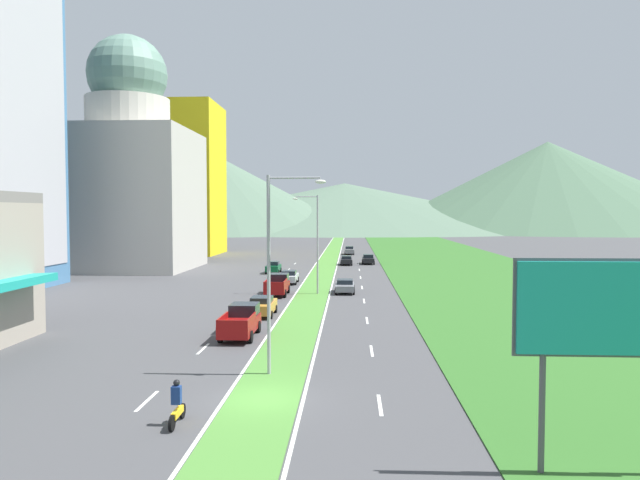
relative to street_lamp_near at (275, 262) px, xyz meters
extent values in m
plane|color=#424244|center=(0.01, -3.95, -5.80)|extent=(600.00, 600.00, 0.00)
cube|color=#477F33|center=(0.01, 56.05, -5.77)|extent=(3.20, 240.00, 0.06)
cube|color=#2D6023|center=(20.61, 56.05, -5.77)|extent=(24.00, 240.00, 0.06)
cube|color=silver|center=(-5.09, -4.36, -5.79)|extent=(0.16, 2.80, 0.01)
cube|color=silver|center=(-5.09, 5.44, -5.79)|extent=(0.16, 2.80, 0.01)
cube|color=silver|center=(-5.09, 15.23, -5.79)|extent=(0.16, 2.80, 0.01)
cube|color=silver|center=(-5.09, 25.02, -5.79)|extent=(0.16, 2.80, 0.01)
cube|color=silver|center=(-5.09, 34.82, -5.79)|extent=(0.16, 2.80, 0.01)
cube|color=silver|center=(-5.09, 44.61, -5.79)|extent=(0.16, 2.80, 0.01)
cube|color=silver|center=(-5.09, 54.41, -5.79)|extent=(0.16, 2.80, 0.01)
cube|color=silver|center=(-5.09, 64.20, -5.79)|extent=(0.16, 2.80, 0.01)
cube|color=silver|center=(5.11, -4.36, -5.79)|extent=(0.16, 2.80, 0.01)
cube|color=silver|center=(5.11, 5.44, -5.79)|extent=(0.16, 2.80, 0.01)
cube|color=silver|center=(5.11, 15.23, -5.79)|extent=(0.16, 2.80, 0.01)
cube|color=silver|center=(5.11, 25.02, -5.79)|extent=(0.16, 2.80, 0.01)
cube|color=silver|center=(5.11, 34.82, -5.79)|extent=(0.16, 2.80, 0.01)
cube|color=silver|center=(5.11, 44.61, -5.79)|extent=(0.16, 2.80, 0.01)
cube|color=silver|center=(5.11, 54.41, -5.79)|extent=(0.16, 2.80, 0.01)
cube|color=silver|center=(5.11, 64.20, -5.79)|extent=(0.16, 2.80, 0.01)
cube|color=silver|center=(-1.74, 56.05, -5.79)|extent=(0.16, 240.00, 0.01)
cube|color=silver|center=(1.76, 56.05, -5.79)|extent=(0.16, 240.00, 0.01)
cube|color=#B7B2A8|center=(-28.40, 54.42, 4.28)|extent=(18.32, 18.32, 20.17)
cylinder|color=beige|center=(-28.40, 54.42, 16.63)|extent=(11.86, 11.86, 4.52)
sphere|color=slate|center=(-28.40, 54.42, 22.27)|extent=(11.29, 11.29, 11.29)
cube|color=yellow|center=(-29.49, 84.42, 8.88)|extent=(14.85, 14.85, 29.36)
cone|color=#516B56|center=(-56.41, 219.22, 11.14)|extent=(129.18, 129.18, 33.88)
cone|color=#516B56|center=(0.74, 270.75, 5.70)|extent=(223.90, 223.90, 23.00)
cone|color=#47664C|center=(94.48, 246.06, 14.53)|extent=(162.00, 162.00, 40.66)
cylinder|color=#99999E|center=(-0.30, 0.01, -0.72)|extent=(0.18, 0.18, 10.16)
cylinder|color=#99999E|center=(1.01, -0.04, 4.21)|extent=(2.63, 0.19, 0.10)
ellipsoid|color=silver|center=(2.32, -0.08, 4.01)|extent=(0.56, 0.28, 0.20)
cylinder|color=#99999E|center=(0.52, 29.31, -0.80)|extent=(0.18, 0.18, 9.99)
cylinder|color=#99999E|center=(-0.60, 29.35, 4.04)|extent=(2.26, 0.18, 0.10)
ellipsoid|color=silver|center=(-1.73, 29.39, 3.84)|extent=(0.56, 0.28, 0.20)
cylinder|color=#4C4C51|center=(9.88, -10.72, -3.86)|extent=(0.20, 0.20, 3.87)
cube|color=teal|center=(11.87, -10.82, -0.48)|extent=(5.69, 0.16, 2.90)
cube|color=#4C4C51|center=(11.87, -10.70, -0.48)|extent=(5.89, 0.08, 3.10)
cube|color=#B2B2B7|center=(-3.29, 38.12, -5.13)|extent=(1.83, 4.57, 0.69)
cube|color=black|center=(-3.29, 37.94, -4.54)|extent=(1.57, 2.01, 0.51)
cylinder|color=black|center=(-4.16, 39.54, -5.48)|extent=(0.22, 0.64, 0.64)
cylinder|color=black|center=(-2.41, 39.54, -5.48)|extent=(0.22, 0.64, 0.64)
cylinder|color=black|center=(-4.16, 36.70, -5.48)|extent=(0.22, 0.64, 0.64)
cylinder|color=black|center=(-2.41, 36.70, -5.48)|extent=(0.22, 0.64, 0.64)
cube|color=slate|center=(3.63, 84.91, -5.09)|extent=(1.75, 4.57, 0.77)
cube|color=black|center=(3.63, 85.09, -4.45)|extent=(1.50, 2.01, 0.51)
cylinder|color=black|center=(4.47, 83.50, -5.48)|extent=(0.22, 0.64, 0.64)
cylinder|color=black|center=(2.79, 83.50, -5.48)|extent=(0.22, 0.64, 0.64)
cylinder|color=black|center=(4.47, 86.33, -5.48)|extent=(0.22, 0.64, 0.64)
cylinder|color=black|center=(2.79, 86.33, -5.48)|extent=(0.22, 0.64, 0.64)
cube|color=slate|center=(3.26, 30.43, -5.18)|extent=(1.87, 4.27, 0.60)
cube|color=black|center=(3.26, 30.60, -4.65)|extent=(1.61, 1.88, 0.45)
cylinder|color=black|center=(4.16, 29.10, -5.48)|extent=(0.22, 0.64, 0.64)
cylinder|color=black|center=(2.36, 29.10, -5.48)|extent=(0.22, 0.64, 0.64)
cylinder|color=black|center=(4.16, 31.75, -5.48)|extent=(0.22, 0.64, 0.64)
cylinder|color=black|center=(2.36, 31.75, -5.48)|extent=(0.22, 0.64, 0.64)
cube|color=#C6842D|center=(-3.23, 16.93, -5.09)|extent=(1.88, 4.48, 0.77)
cube|color=black|center=(-3.23, 16.75, -4.48)|extent=(1.61, 1.97, 0.46)
cylinder|color=black|center=(-4.13, 18.31, -5.48)|extent=(0.22, 0.64, 0.64)
cylinder|color=black|center=(-2.33, 18.31, -5.48)|extent=(0.22, 0.64, 0.64)
cylinder|color=black|center=(-4.13, 15.54, -5.48)|extent=(0.22, 0.64, 0.64)
cylinder|color=black|center=(-2.33, 15.54, -5.48)|extent=(0.22, 0.64, 0.64)
cube|color=black|center=(6.67, 64.12, -5.14)|extent=(1.82, 4.79, 0.68)
cube|color=black|center=(6.67, 64.31, -4.53)|extent=(1.56, 2.11, 0.53)
cylinder|color=black|center=(7.54, 62.64, -5.48)|extent=(0.22, 0.64, 0.64)
cylinder|color=black|center=(5.80, 62.64, -5.48)|extent=(0.22, 0.64, 0.64)
cylinder|color=black|center=(7.54, 65.61, -5.48)|extent=(0.22, 0.64, 0.64)
cylinder|color=black|center=(5.80, 65.61, -5.48)|extent=(0.22, 0.64, 0.64)
cube|color=#0C5128|center=(-6.64, 49.39, -5.09)|extent=(1.73, 4.04, 0.77)
cube|color=black|center=(-6.64, 49.22, -4.44)|extent=(1.48, 1.78, 0.53)
cylinder|color=black|center=(-7.47, 50.64, -5.48)|extent=(0.22, 0.64, 0.64)
cylinder|color=black|center=(-5.81, 50.64, -5.48)|extent=(0.22, 0.64, 0.64)
cylinder|color=black|center=(-7.47, 48.13, -5.48)|extent=(0.22, 0.64, 0.64)
cylinder|color=black|center=(-5.81, 48.13, -5.48)|extent=(0.22, 0.64, 0.64)
cube|color=black|center=(3.20, 62.35, -5.16)|extent=(1.72, 4.46, 0.64)
cube|color=black|center=(3.20, 62.53, -4.61)|extent=(1.48, 1.96, 0.45)
cylinder|color=black|center=(4.03, 60.97, -5.48)|extent=(0.22, 0.64, 0.64)
cylinder|color=black|center=(2.38, 60.97, -5.48)|extent=(0.22, 0.64, 0.64)
cylinder|color=black|center=(4.03, 63.73, -5.48)|extent=(0.22, 0.64, 0.64)
cylinder|color=black|center=(2.38, 63.73, -5.48)|extent=(0.22, 0.64, 0.64)
cube|color=maroon|center=(-3.48, 28.41, -5.00)|extent=(2.00, 5.40, 0.80)
cube|color=black|center=(-3.48, 30.01, -4.20)|extent=(1.84, 2.00, 0.80)
cube|color=maroon|center=(-4.42, 27.31, -4.38)|extent=(0.10, 3.20, 0.44)
cube|color=maroon|center=(-2.54, 27.31, -4.38)|extent=(0.10, 3.20, 0.44)
cube|color=maroon|center=(-3.48, 25.76, -4.38)|extent=(1.84, 0.10, 0.44)
cylinder|color=black|center=(-4.44, 30.03, -5.40)|extent=(0.26, 0.80, 0.80)
cylinder|color=black|center=(-2.52, 30.03, -5.40)|extent=(0.26, 0.80, 0.80)
cylinder|color=black|center=(-4.44, 26.79, -5.40)|extent=(0.26, 0.80, 0.80)
cylinder|color=black|center=(-2.52, 26.79, -5.40)|extent=(0.26, 0.80, 0.80)
cube|color=maroon|center=(-3.46, 8.76, -5.00)|extent=(2.00, 5.40, 0.80)
cube|color=black|center=(-3.46, 10.36, -4.20)|extent=(1.84, 2.00, 0.80)
cube|color=maroon|center=(-4.40, 7.66, -4.38)|extent=(0.10, 3.20, 0.44)
cube|color=maroon|center=(-2.52, 7.66, -4.38)|extent=(0.10, 3.20, 0.44)
cube|color=maroon|center=(-3.46, 6.11, -4.38)|extent=(1.84, 0.10, 0.44)
cylinder|color=black|center=(-4.42, 10.38, -5.40)|extent=(0.26, 0.80, 0.80)
cylinder|color=black|center=(-2.50, 10.38, -5.40)|extent=(0.26, 0.80, 0.80)
cylinder|color=black|center=(-4.42, 7.14, -5.40)|extent=(0.26, 0.80, 0.80)
cylinder|color=black|center=(-2.50, 7.14, -5.40)|extent=(0.26, 0.80, 0.80)
cylinder|color=black|center=(-2.91, -6.39, -5.50)|extent=(0.10, 0.60, 0.60)
cylinder|color=black|center=(-2.91, -7.79, -5.50)|extent=(0.12, 0.60, 0.60)
cube|color=yellow|center=(-2.91, -7.09, -5.32)|extent=(0.20, 1.12, 0.25)
ellipsoid|color=yellow|center=(-2.91, -6.89, -4.97)|extent=(0.24, 0.44, 0.24)
cube|color=navy|center=(-2.91, -7.19, -4.60)|extent=(0.36, 0.28, 0.70)
sphere|color=black|center=(-2.91, -7.14, -4.13)|extent=(0.26, 0.26, 0.26)
camera|label=1|loc=(3.83, -29.18, 2.50)|focal=32.77mm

